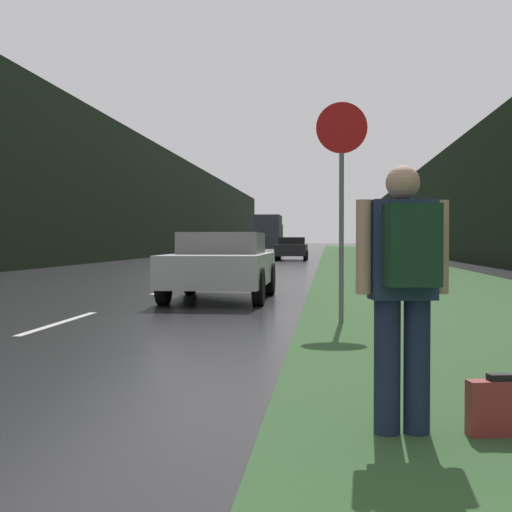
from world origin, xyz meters
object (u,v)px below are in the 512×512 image
object	(u,v)px
delivery_truck	(269,233)
hitchhiker_with_backpack	(404,282)
suitcase	(499,409)
car_oncoming	(249,248)
car_passing_near	(221,264)
stop_sign	(342,186)
car_passing_far	(292,248)

from	to	relation	value
delivery_truck	hitchhiker_with_backpack	bearing A→B (deg)	-84.59
suitcase	car_oncoming	world-z (taller)	car_oncoming
hitchhiker_with_backpack	car_passing_near	distance (m)	10.47
suitcase	stop_sign	bearing A→B (deg)	87.63
hitchhiker_with_backpack	car_oncoming	xyz separation A→B (m)	(-6.16, 47.48, -0.31)
car_oncoming	delivery_truck	world-z (taller)	delivery_truck
suitcase	car_oncoming	distance (m)	47.92
stop_sign	suitcase	distance (m)	6.36
stop_sign	hitchhiker_with_backpack	distance (m)	6.17
delivery_truck	car_oncoming	bearing A→B (deg)	-90.00
suitcase	car_passing_far	bearing A→B (deg)	84.28
car_oncoming	delivery_truck	size ratio (longest dim) A/B	0.61
car_passing_near	delivery_truck	world-z (taller)	delivery_truck
stop_sign	car_passing_far	world-z (taller)	stop_sign
stop_sign	delivery_truck	distance (m)	59.22
hitchhiker_with_backpack	delivery_truck	bearing A→B (deg)	84.99
car_passing_far	hitchhiker_with_backpack	bearing A→B (deg)	93.85
suitcase	delivery_truck	bearing A→B (deg)	85.51
car_passing_near	car_oncoming	bearing A→B (deg)	-84.64
stop_sign	car_passing_near	distance (m)	4.88
hitchhiker_with_backpack	suitcase	distance (m)	0.98
suitcase	delivery_truck	world-z (taller)	delivery_truck
stop_sign	car_passing_near	xyz separation A→B (m)	(-2.39, 4.05, -1.30)
stop_sign	car_oncoming	xyz separation A→B (m)	(-5.89, 41.41, -1.36)
stop_sign	delivery_truck	xyz separation A→B (m)	(-5.89, 58.92, -0.14)
hitchhiker_with_backpack	car_oncoming	world-z (taller)	hitchhiker_with_backpack
hitchhiker_with_backpack	delivery_truck	world-z (taller)	delivery_truck
stop_sign	car_passing_far	distance (m)	33.45
stop_sign	car_oncoming	distance (m)	41.85
hitchhiker_with_backpack	car_passing_near	xyz separation A→B (m)	(-2.65, 10.13, -0.25)
car_passing_near	car_oncoming	size ratio (longest dim) A/B	0.97
car_passing_near	delivery_truck	bearing A→B (deg)	-86.34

